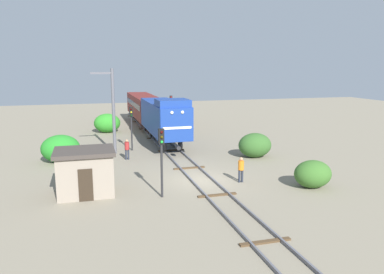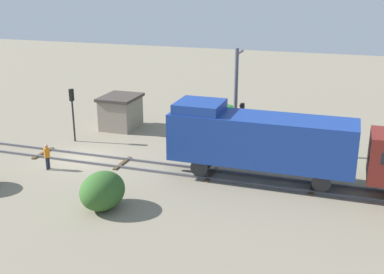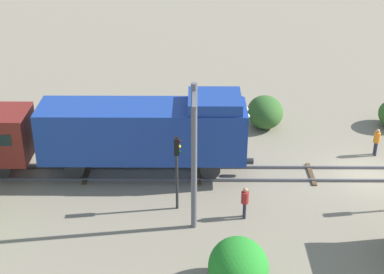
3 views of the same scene
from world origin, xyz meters
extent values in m
plane|color=gray|center=(0.00, 0.00, 0.00)|extent=(112.94, 112.94, 0.00)
cube|color=#595960|center=(-0.72, 0.00, 0.08)|extent=(0.10, 75.29, 0.16)
cube|color=#595960|center=(0.72, 0.00, 0.08)|extent=(0.10, 75.29, 0.16)
cube|color=#4C3823|center=(0.00, 3.14, 0.04)|extent=(2.40, 0.24, 0.09)
cube|color=#4C3823|center=(0.00, 9.41, 0.04)|extent=(2.40, 0.24, 0.09)
cube|color=#4C3823|center=(0.00, 15.69, 0.04)|extent=(2.40, 0.24, 0.09)
cube|color=navy|center=(0.00, 12.51, 2.71)|extent=(2.90, 11.00, 2.90)
cube|color=navy|center=(0.00, 8.61, 4.46)|extent=(2.75, 2.80, 0.60)
cube|color=navy|center=(0.00, 6.96, 2.71)|extent=(2.84, 0.10, 2.84)
cube|color=white|center=(0.00, 6.92, 2.51)|extent=(2.46, 0.06, 0.20)
sphere|color=white|center=(-0.45, 6.91, 3.81)|extent=(0.28, 0.28, 0.28)
sphere|color=white|center=(0.45, 6.91, 3.81)|extent=(0.28, 0.28, 0.28)
cylinder|color=#262628|center=(0.00, 6.66, 0.86)|extent=(0.36, 0.50, 0.36)
cylinder|color=#262628|center=(-0.72, 8.81, 0.71)|extent=(0.18, 1.10, 1.10)
cylinder|color=#262628|center=(0.72, 8.81, 0.71)|extent=(0.18, 1.10, 1.10)
cylinder|color=#262628|center=(-0.72, 16.21, 0.71)|extent=(0.18, 1.10, 1.10)
cylinder|color=#262628|center=(0.72, 16.21, 0.71)|extent=(0.18, 1.10, 1.10)
cylinder|color=#262628|center=(-0.72, 20.21, 0.64)|extent=(0.16, 0.96, 0.96)
cylinder|color=#262628|center=(0.72, 20.21, 0.64)|extent=(0.16, 0.96, 0.96)
cylinder|color=#262628|center=(-3.40, 10.53, 1.99)|extent=(0.14, 0.14, 3.99)
cube|color=black|center=(-3.40, 10.53, 3.54)|extent=(0.32, 0.24, 0.90)
sphere|color=#390606|center=(-3.40, 10.39, 3.81)|extent=(0.16, 0.16, 0.16)
sphere|color=yellow|center=(-3.40, 10.39, 3.53)|extent=(0.16, 0.16, 0.16)
sphere|color=black|center=(-3.40, 10.39, 3.25)|extent=(0.16, 0.16, 0.16)
cylinder|color=#262B38|center=(2.30, -1.05, 0.42)|extent=(0.15, 0.15, 0.85)
cylinder|color=#262B38|center=(2.50, -1.05, 0.42)|extent=(0.15, 0.15, 0.85)
cylinder|color=orange|center=(2.40, -1.05, 1.16)|extent=(0.38, 0.38, 0.62)
sphere|color=tan|center=(2.40, -1.05, 1.58)|extent=(0.23, 0.23, 0.23)
cylinder|color=#262B38|center=(-4.30, 7.19, 0.42)|extent=(0.15, 0.15, 0.85)
cylinder|color=#262B38|center=(-4.10, 7.19, 0.42)|extent=(0.15, 0.15, 0.85)
cylinder|color=maroon|center=(-4.20, 7.19, 1.16)|extent=(0.38, 0.38, 0.62)
sphere|color=tan|center=(-4.20, 7.19, 1.58)|extent=(0.23, 0.23, 0.23)
cylinder|color=#595960|center=(-5.00, 9.68, 3.71)|extent=(0.28, 0.28, 7.42)
cube|color=#595960|center=(-5.90, 9.68, 7.02)|extent=(1.80, 0.16, 0.16)
ellipsoid|color=#248326|center=(-9.41, 7.85, 1.11)|extent=(3.04, 2.49, 2.21)
ellipsoid|color=#315C26|center=(6.30, 5.11, 1.03)|extent=(2.84, 2.32, 2.06)
camera|label=1|loc=(-7.22, -23.16, 7.60)|focal=35.00mm
camera|label=2|loc=(27.25, 17.17, 11.89)|focal=45.00mm
camera|label=3|loc=(-28.51, 9.62, 16.56)|focal=55.00mm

